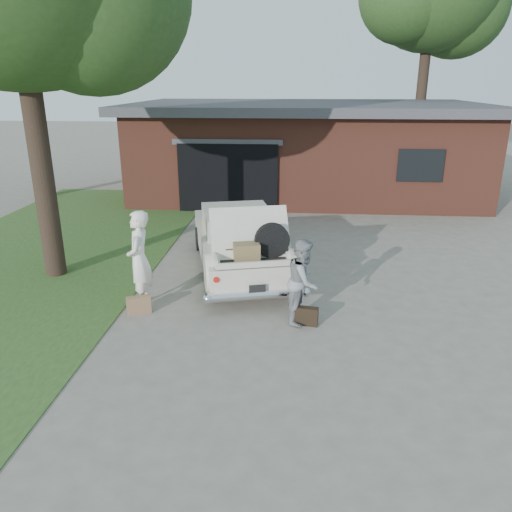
{
  "coord_description": "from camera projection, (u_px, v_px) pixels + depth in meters",
  "views": [
    {
      "loc": [
        0.68,
        -7.8,
        4.07
      ],
      "look_at": [
        0.0,
        0.6,
        1.1
      ],
      "focal_mm": 35.0,
      "sensor_mm": 36.0,
      "label": 1
    }
  ],
  "objects": [
    {
      "name": "house",
      "position": [
        305.0,
        147.0,
        18.89
      ],
      "size": [
        12.8,
        7.8,
        3.3
      ],
      "color": "brown",
      "rests_on": "ground"
    },
    {
      "name": "suitcase_right",
      "position": [
        306.0,
        316.0,
        8.75
      ],
      "size": [
        0.45,
        0.2,
        0.33
      ],
      "primitive_type": "cube",
      "rotation": [
        0.0,
        0.0,
        -0.15
      ],
      "color": "black",
      "rests_on": "ground"
    },
    {
      "name": "sedan",
      "position": [
        240.0,
        241.0,
        11.12
      ],
      "size": [
        2.89,
        4.94,
        1.77
      ],
      "rotation": [
        0.0,
        0.0,
        0.25
      ],
      "color": "silver",
      "rests_on": "ground"
    },
    {
      "name": "woman_right",
      "position": [
        304.0,
        281.0,
        8.72
      ],
      "size": [
        0.74,
        0.86,
        1.52
      ],
      "primitive_type": "imported",
      "rotation": [
        0.0,
        0.0,
        1.32
      ],
      "color": "gray",
      "rests_on": "ground"
    },
    {
      "name": "woman_left",
      "position": [
        139.0,
        260.0,
        9.26
      ],
      "size": [
        0.52,
        0.73,
        1.86
      ],
      "primitive_type": "imported",
      "rotation": [
        0.0,
        0.0,
        -1.45
      ],
      "color": "white",
      "rests_on": "ground"
    },
    {
      "name": "grass_strip",
      "position": [
        36.0,
        260.0,
        11.98
      ],
      "size": [
        6.0,
        16.0,
        0.02
      ],
      "primitive_type": "cube",
      "color": "#2D4C1E",
      "rests_on": "ground"
    },
    {
      "name": "ground",
      "position": [
        253.0,
        326.0,
        8.74
      ],
      "size": [
        90.0,
        90.0,
        0.0
      ],
      "primitive_type": "plane",
      "color": "gray",
      "rests_on": "ground"
    },
    {
      "name": "suitcase_left",
      "position": [
        139.0,
        305.0,
        9.18
      ],
      "size": [
        0.45,
        0.31,
        0.34
      ],
      "primitive_type": "cube",
      "rotation": [
        0.0,
        0.0,
        0.43
      ],
      "color": "#996F4E",
      "rests_on": "ground"
    }
  ]
}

